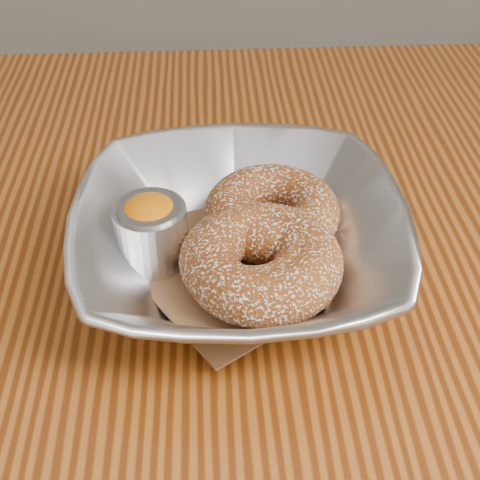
{
  "coord_description": "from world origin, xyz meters",
  "views": [
    {
      "loc": [
        -0.06,
        -0.36,
        1.09
      ],
      "look_at": [
        -0.04,
        0.01,
        0.78
      ],
      "focal_mm": 50.0,
      "sensor_mm": 36.0,
      "label": 1
    }
  ],
  "objects": [
    {
      "name": "table",
      "position": [
        0.0,
        0.0,
        0.65
      ],
      "size": [
        1.2,
        0.8,
        0.75
      ],
      "color": "brown",
      "rests_on": "ground_plane"
    },
    {
      "name": "serving_bowl",
      "position": [
        -0.04,
        0.01,
        0.78
      ],
      "size": [
        0.24,
        0.24,
        0.06
      ],
      "primitive_type": "imported",
      "color": "silver",
      "rests_on": "table"
    },
    {
      "name": "parchment",
      "position": [
        -0.04,
        0.01,
        0.76
      ],
      "size": [
        0.2,
        0.2,
        0.0
      ],
      "primitive_type": "cube",
      "rotation": [
        0.0,
        0.0,
        0.58
      ],
      "color": "brown",
      "rests_on": "table"
    },
    {
      "name": "donut_back",
      "position": [
        -0.01,
        0.04,
        0.78
      ],
      "size": [
        0.12,
        0.12,
        0.04
      ],
      "primitive_type": "torus",
      "rotation": [
        0.0,
        0.0,
        0.19
      ],
      "color": "brown",
      "rests_on": "parchment"
    },
    {
      "name": "donut_front",
      "position": [
        -0.03,
        -0.01,
        0.78
      ],
      "size": [
        0.15,
        0.15,
        0.04
      ],
      "primitive_type": "torus",
      "rotation": [
        0.0,
        0.0,
        0.49
      ],
      "color": "brown",
      "rests_on": "parchment"
    },
    {
      "name": "donut_extra",
      "position": [
        -0.03,
        -0.01,
        0.78
      ],
      "size": [
        0.12,
        0.12,
        0.04
      ],
      "primitive_type": "torus",
      "rotation": [
        0.0,
        0.0,
        0.13
      ],
      "color": "brown",
      "rests_on": "parchment"
    },
    {
      "name": "ramekin",
      "position": [
        -0.1,
        0.02,
        0.79
      ],
      "size": [
        0.05,
        0.05,
        0.05
      ],
      "color": "silver",
      "rests_on": "table"
    }
  ]
}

